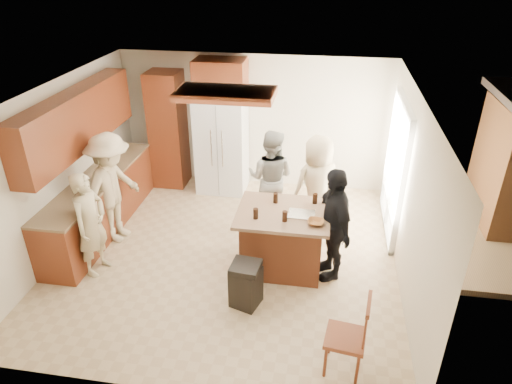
% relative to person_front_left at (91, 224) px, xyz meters
% --- Properties ---
extents(room_shell, '(8.00, 5.20, 5.00)m').
position_rel_person_front_left_xyz_m(room_shell, '(6.14, 2.32, 0.09)').
color(room_shell, tan).
rests_on(room_shell, ground).
extents(person_front_left, '(0.51, 0.63, 1.55)m').
position_rel_person_front_left_xyz_m(person_front_left, '(0.00, 0.00, 0.00)').
color(person_front_left, tan).
rests_on(person_front_left, ground).
extents(person_behind_left, '(0.86, 0.61, 1.63)m').
position_rel_person_front_left_xyz_m(person_behind_left, '(2.27, 1.75, 0.04)').
color(person_behind_left, '#97968E').
rests_on(person_behind_left, ground).
extents(person_behind_right, '(0.98, 0.86, 1.68)m').
position_rel_person_front_left_xyz_m(person_behind_right, '(3.03, 1.49, 0.07)').
color(person_behind_right, tan).
rests_on(person_behind_right, ground).
extents(person_side_right, '(0.82, 1.09, 1.66)m').
position_rel_person_front_left_xyz_m(person_side_right, '(3.29, 0.45, 0.06)').
color(person_side_right, black).
rests_on(person_side_right, ground).
extents(person_counter, '(0.73, 1.23, 1.78)m').
position_rel_person_front_left_xyz_m(person_counter, '(-0.05, 0.84, 0.12)').
color(person_counter, tan).
rests_on(person_counter, ground).
extents(left_cabinetry, '(0.64, 3.00, 2.30)m').
position_rel_person_front_left_xyz_m(left_cabinetry, '(-0.48, 1.07, 0.18)').
color(left_cabinetry, maroon).
rests_on(left_cabinetry, ground).
extents(back_wall_units, '(1.80, 0.60, 2.45)m').
position_rel_person_front_left_xyz_m(back_wall_units, '(0.43, 2.87, 0.61)').
color(back_wall_units, maroon).
rests_on(back_wall_units, ground).
extents(refrigerator, '(0.90, 0.76, 1.80)m').
position_rel_person_front_left_xyz_m(refrigerator, '(1.21, 2.79, 0.13)').
color(refrigerator, white).
rests_on(refrigerator, ground).
extents(kitchen_island, '(1.28, 1.03, 0.93)m').
position_rel_person_front_left_xyz_m(kitchen_island, '(2.61, 0.50, -0.30)').
color(kitchen_island, brown).
rests_on(kitchen_island, ground).
extents(island_items, '(0.95, 0.71, 0.15)m').
position_rel_person_front_left_xyz_m(island_items, '(2.82, 0.41, 0.20)').
color(island_items, silver).
rests_on(island_items, kitchen_island).
extents(trash_bin, '(0.43, 0.43, 0.63)m').
position_rel_person_front_left_xyz_m(trash_bin, '(2.23, -0.36, -0.45)').
color(trash_bin, black).
rests_on(trash_bin, ground).
extents(spindle_chair, '(0.47, 0.47, 0.99)m').
position_rel_person_front_left_xyz_m(spindle_chair, '(3.49, -1.22, -0.32)').
color(spindle_chair, maroon).
rests_on(spindle_chair, ground).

